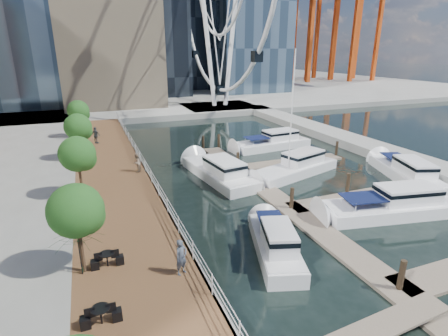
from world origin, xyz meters
name	(u,v)px	position (x,y,z in m)	size (l,w,h in m)	color
ground	(323,282)	(0.00, 0.00, 0.00)	(520.00, 520.00, 0.00)	black
boardwalk	(116,193)	(-9.00, 15.00, 0.50)	(6.00, 60.00, 1.00)	brown
seawall	(153,188)	(-6.00, 15.00, 0.50)	(0.25, 60.00, 1.00)	#595954
land_far	(120,87)	(0.00, 102.00, 0.50)	(200.00, 114.00, 1.00)	gray
breakwater	(359,144)	(20.00, 20.00, 0.50)	(4.00, 60.00, 1.00)	gray
pier	(220,108)	(14.00, 52.00, 0.50)	(14.00, 12.00, 1.00)	gray
railing	(151,176)	(-6.10, 15.00, 1.52)	(0.10, 60.00, 1.05)	white
floating_docks	(330,186)	(7.97, 9.98, 0.49)	(16.00, 34.00, 2.60)	#6D6051
port_cranes	(321,23)	(67.67, 95.67, 20.00)	(40.00, 52.00, 38.00)	#D84C14
street_trees	(77,154)	(-11.40, 14.00, 4.29)	(2.60, 42.60, 4.60)	#3F2B1C
yacht_foreground	(389,215)	(9.30, 4.74, 0.00)	(2.95, 11.00, 2.15)	white
pedestrian_near	(181,257)	(-6.96, 2.03, 1.92)	(0.67, 0.44, 1.85)	#454E5D
pedestrian_mid	(137,163)	(-6.79, 18.14, 1.84)	(0.82, 0.64, 1.68)	gray
pedestrian_far	(96,135)	(-9.77, 30.09, 1.96)	(1.13, 0.47, 1.93)	#374045
moored_yachts	(303,182)	(7.27, 12.77, 0.00)	(22.60, 34.69, 11.50)	silver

